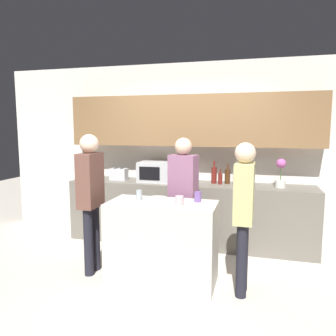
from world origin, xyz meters
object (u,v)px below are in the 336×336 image
bottle_0 (214,175)px  bottle_3 (236,177)px  bottle_1 (220,178)px  toaster (119,174)px  bottle_2 (227,176)px  cup_2 (198,197)px  potted_plant (281,173)px  cup_1 (139,195)px  person_right (91,192)px  cup_0 (179,201)px  plate_on_island (157,199)px  microwave (157,172)px  person_left (244,206)px  person_center (183,190)px

bottle_0 → bottle_3: bearing=-13.4°
bottle_1 → toaster: bearing=-179.0°
toaster → bottle_3: bottle_3 is taller
bottle_2 → cup_2: bottle_2 is taller
potted_plant → cup_1: potted_plant is taller
cup_1 → person_right: person_right is taller
cup_0 → person_right: bearing=174.5°
potted_plant → bottle_1: potted_plant is taller
plate_on_island → cup_2: size_ratio=2.27×
bottle_0 → toaster: bearing=-177.1°
toaster → cup_0: 1.91m
plate_on_island → potted_plant: bearing=39.5°
potted_plant → person_right: 2.54m
toaster → bottle_0: bottle_0 is taller
bottle_1 → bottle_3: bearing=-7.1°
microwave → plate_on_island: size_ratio=2.00×
cup_0 → person_right: size_ratio=0.06×
person_right → bottle_1: bearing=135.0°
plate_on_island → person_right: 0.78m
cup_1 → person_left: 1.16m
plate_on_island → person_right: person_right is taller
person_left → person_right: person_right is taller
bottle_0 → person_center: 0.88m
toaster → bottle_1: (1.57, 0.03, -0.01)m
microwave → person_left: person_left is taller
person_left → person_right: size_ratio=0.96×
toaster → person_center: person_center is taller
potted_plant → bottle_2: bearing=172.3°
microwave → cup_0: (0.68, -1.39, -0.10)m
bottle_1 → person_right: (-1.36, -1.31, -0.01)m
bottle_3 → person_right: person_right is taller
toaster → bottle_2: 1.67m
potted_plant → bottle_2: (-0.73, 0.10, -0.09)m
person_left → bottle_3: bearing=8.9°
microwave → person_center: size_ratio=0.32×
plate_on_island → cup_0: bearing=-35.4°
bottle_2 → person_right: bearing=-136.5°
toaster → potted_plant: (2.39, 0.00, 0.11)m
toaster → person_center: 1.42m
bottle_0 → cup_2: size_ratio=2.87×
cup_1 → cup_0: bearing=-15.1°
microwave → bottle_1: size_ratio=2.33×
microwave → cup_0: size_ratio=5.10×
plate_on_island → cup_1: cup_1 is taller
person_center → person_right: (-0.99, -0.53, 0.03)m
microwave → bottle_1: bearing=1.7°
microwave → plate_on_island: (0.36, -1.16, -0.14)m
bottle_0 → bottle_1: 0.11m
toaster → plate_on_island: bearing=-49.7°
person_left → person_right: bearing=90.3°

